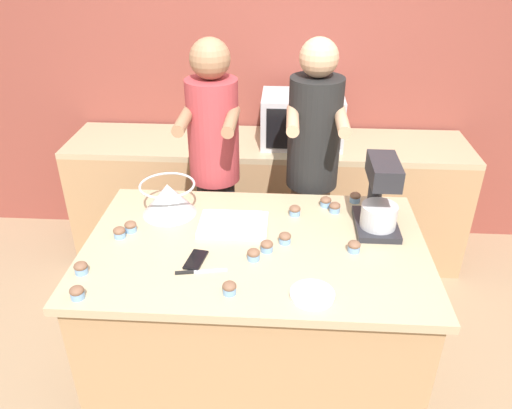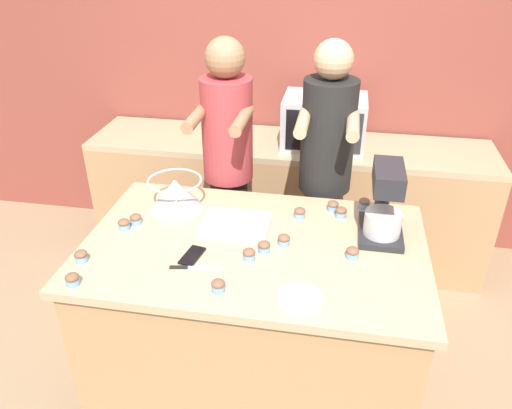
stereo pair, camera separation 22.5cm
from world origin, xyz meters
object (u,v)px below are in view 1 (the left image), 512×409
object	(u,v)px
cupcake_6	(81,268)
cupcake_10	(355,197)
stand_mixer	(380,199)
cell_phone	(196,260)
cupcake_0	(267,246)
cupcake_2	(77,293)
microwave_oven	(302,119)
cupcake_3	(335,207)
cupcake_9	(131,227)
cupcake_7	(354,246)
mixing_bowl	(168,198)
knife	(198,272)
baking_tray	(233,224)
cupcake_12	(285,238)
cupcake_1	(326,202)
person_right	(311,181)
cupcake_5	(254,255)
cupcake_11	(229,288)
cupcake_8	(295,210)
small_plate	(312,295)
cupcake_4	(119,232)
person_left	(215,178)

from	to	relation	value
cupcake_6	cupcake_10	distance (m)	1.40
stand_mixer	cell_phone	bearing A→B (deg)	-158.30
cell_phone	cupcake_0	distance (m)	0.32
cupcake_2	microwave_oven	bearing A→B (deg)	62.87
cell_phone	cupcake_3	bearing A→B (deg)	36.10
cell_phone	cupcake_9	distance (m)	0.41
cupcake_7	mixing_bowl	bearing A→B (deg)	162.35
knife	microwave_oven	bearing A→B (deg)	73.64
baking_tray	cupcake_2	size ratio (longest dim) A/B	5.79
cupcake_9	cell_phone	bearing A→B (deg)	-31.87
cupcake_0	cupcake_12	xyz separation A→B (m)	(0.08, 0.07, 0.00)
cupcake_2	stand_mixer	bearing A→B (deg)	25.79
knife	cupcake_1	xyz separation A→B (m)	(0.57, 0.60, 0.02)
cupcake_6	cupcake_10	world-z (taller)	same
person_right	cupcake_1	xyz separation A→B (m)	(0.06, -0.31, 0.04)
person_right	cupcake_6	world-z (taller)	person_right
cupcake_0	cupcake_5	bearing A→B (deg)	-126.52
cupcake_10	cupcake_11	xyz separation A→B (m)	(-0.58, -0.79, 0.00)
person_right	cupcake_2	bearing A→B (deg)	-130.84
stand_mixer	cupcake_1	world-z (taller)	stand_mixer
person_right	baking_tray	distance (m)	0.67
cell_phone	cupcake_9	bearing A→B (deg)	148.13
baking_tray	mixing_bowl	bearing A→B (deg)	161.24
baking_tray	cupcake_0	bearing A→B (deg)	-48.47
cupcake_8	small_plate	bearing A→B (deg)	-83.99
cupcake_1	cupcake_2	distance (m)	1.29
cupcake_11	cupcake_2	bearing A→B (deg)	-173.68
cupcake_3	cupcake_4	size ratio (longest dim) A/B	1.00
mixing_bowl	cupcake_1	size ratio (longest dim) A/B	4.88
mixing_bowl	cupcake_11	size ratio (longest dim) A/B	4.88
stand_mixer	cupcake_6	xyz separation A→B (m)	(-1.29, -0.45, -0.13)
cupcake_1	cupcake_3	size ratio (longest dim) A/B	1.00
cupcake_3	cupcake_12	world-z (taller)	same
cupcake_6	cupcake_2	bearing A→B (deg)	-74.54
stand_mixer	knife	distance (m)	0.91
mixing_bowl	cupcake_12	xyz separation A→B (m)	(0.59, -0.24, -0.06)
cupcake_2	cupcake_10	size ratio (longest dim) A/B	1.00
cupcake_4	person_left	bearing A→B (deg)	61.67
cupcake_3	cupcake_5	world-z (taller)	same
person_right	stand_mixer	distance (m)	0.61
cell_phone	cupcake_4	size ratio (longest dim) A/B	2.70
cupcake_11	cupcake_12	size ratio (longest dim) A/B	1.00
cupcake_4	cupcake_6	world-z (taller)	same
microwave_oven	cupcake_2	xyz separation A→B (m)	(-0.91, -1.77, -0.09)
cupcake_0	cupcake_10	bearing A→B (deg)	47.39
stand_mixer	cupcake_1	xyz separation A→B (m)	(-0.23, 0.19, -0.13)
cupcake_12	cupcake_6	bearing A→B (deg)	-161.69
person_left	cupcake_11	world-z (taller)	person_left
cupcake_8	cupcake_10	size ratio (longest dim) A/B	1.00
cupcake_1	knife	bearing A→B (deg)	-133.58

